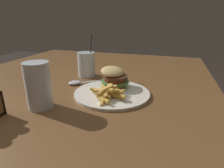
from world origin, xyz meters
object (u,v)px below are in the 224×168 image
at_px(spoon, 77,82).
at_px(meal_plate_near, 113,86).
at_px(beer_glass, 38,86).
at_px(juice_glass, 87,65).

bearing_deg(spoon, meal_plate_near, 123.75).
distance_m(beer_glass, juice_glass, 0.35).
height_order(beer_glass, spoon, beer_glass).
distance_m(beer_glass, spoon, 0.24).
height_order(meal_plate_near, juice_glass, juice_glass).
height_order(meal_plate_near, spoon, meal_plate_near).
bearing_deg(spoon, juice_glass, -129.00).
relative_size(juice_glass, spoon, 1.36).
height_order(juice_glass, spoon, juice_glass).
xyz_separation_m(beer_glass, spoon, (0.23, -0.01, -0.06)).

